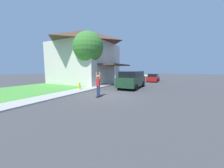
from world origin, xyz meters
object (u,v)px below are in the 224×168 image
Objects in this scene: fire_hydrant at (79,86)px; lawn_tree_near at (88,47)px; skateboarder at (98,84)px; skateboard at (99,96)px; suv_parked at (132,79)px; car_down_street at (153,78)px.

lawn_tree_near is at bearing 107.79° from fire_hydrant.
skateboard is (0.14, -0.05, -0.98)m from skateboarder.
skateboarder is (-0.97, -5.85, -0.01)m from suv_parked.
car_down_street is at bearing 58.79° from lawn_tree_near.
car_down_street is at bearing 67.74° from fire_hydrant.
skateboarder reaches higher than fire_hydrant.
lawn_tree_near is 8.91× the size of fire_hydrant.
fire_hydrant is (-4.54, -4.11, -0.60)m from suv_parked.
skateboard is 1.06× the size of fire_hydrant.
suv_parked is at bearing 81.94° from skateboard.
suv_parked is 5.93m from skateboarder.
skateboard is (4.62, -4.66, -4.96)m from lawn_tree_near.
lawn_tree_near is 8.23m from skateboard.
skateboarder is at bearing -99.44° from suv_parked.
skateboarder is 2.48× the size of skateboard.
suv_parked is 2.54× the size of skateboarder.
skateboarder is at bearing -97.37° from car_down_street.
suv_parked reaches higher than fire_hydrant.
skateboarder reaches higher than suv_parked.
suv_parked is 9.49m from car_down_street.
skateboard is at bearing -96.84° from car_down_street.
car_down_street is at bearing 83.16° from skateboard.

